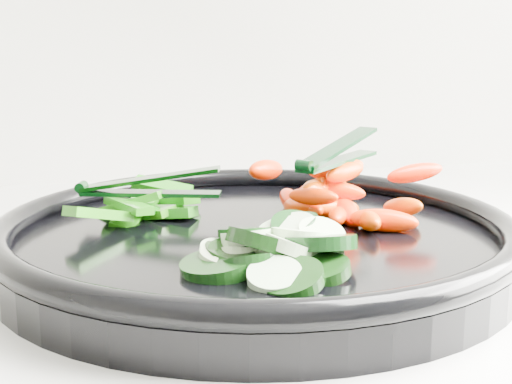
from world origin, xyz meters
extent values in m
cylinder|color=black|center=(0.52, 1.64, 0.94)|extent=(0.48, 0.48, 0.02)
torus|color=black|center=(0.52, 1.64, 0.96)|extent=(0.49, 0.49, 0.02)
cylinder|color=black|center=(0.51, 1.53, 0.96)|extent=(0.05, 0.05, 0.02)
cylinder|color=#B7D7AC|center=(0.50, 1.53, 0.96)|extent=(0.03, 0.04, 0.02)
cylinder|color=black|center=(0.50, 1.56, 0.96)|extent=(0.05, 0.05, 0.03)
cylinder|color=beige|center=(0.50, 1.57, 0.96)|extent=(0.04, 0.04, 0.02)
cylinder|color=black|center=(0.49, 1.57, 0.96)|extent=(0.05, 0.05, 0.02)
cylinder|color=beige|center=(0.48, 1.58, 0.96)|extent=(0.03, 0.04, 0.02)
cylinder|color=black|center=(0.53, 1.54, 0.96)|extent=(0.05, 0.05, 0.02)
cylinder|color=#DAF6C5|center=(0.54, 1.55, 0.96)|extent=(0.04, 0.05, 0.02)
cylinder|color=black|center=(0.50, 1.58, 0.96)|extent=(0.07, 0.07, 0.03)
cylinder|color=#D4F0C0|center=(0.49, 1.59, 0.96)|extent=(0.04, 0.04, 0.02)
cylinder|color=black|center=(0.48, 1.56, 0.96)|extent=(0.05, 0.05, 0.02)
cylinder|color=#DAEFBF|center=(0.50, 1.56, 0.96)|extent=(0.04, 0.04, 0.01)
cylinder|color=black|center=(0.49, 1.58, 0.96)|extent=(0.06, 0.06, 0.02)
cylinder|color=beige|center=(0.48, 1.57, 0.96)|extent=(0.05, 0.05, 0.02)
cylinder|color=black|center=(0.49, 1.57, 0.96)|extent=(0.06, 0.06, 0.03)
cylinder|color=beige|center=(0.50, 1.56, 0.96)|extent=(0.04, 0.04, 0.02)
cylinder|color=black|center=(0.53, 1.59, 0.97)|extent=(0.05, 0.05, 0.02)
cylinder|color=beige|center=(0.53, 1.59, 0.97)|extent=(0.04, 0.04, 0.02)
cylinder|color=black|center=(0.50, 1.59, 0.97)|extent=(0.04, 0.04, 0.02)
cylinder|color=#D9F1C1|center=(0.50, 1.58, 0.97)|extent=(0.04, 0.04, 0.02)
cylinder|color=black|center=(0.51, 1.57, 0.97)|extent=(0.06, 0.05, 0.03)
cylinder|color=#D1EDBE|center=(0.52, 1.55, 0.97)|extent=(0.03, 0.03, 0.02)
cylinder|color=black|center=(0.54, 1.59, 0.97)|extent=(0.05, 0.05, 0.03)
cylinder|color=beige|center=(0.55, 1.57, 0.97)|extent=(0.04, 0.04, 0.02)
cylinder|color=black|center=(0.54, 1.60, 0.97)|extent=(0.04, 0.04, 0.02)
cylinder|color=beige|center=(0.53, 1.59, 0.97)|extent=(0.04, 0.04, 0.02)
cylinder|color=black|center=(0.54, 1.56, 0.97)|extent=(0.05, 0.05, 0.02)
cylinder|color=#D7F1C1|center=(0.53, 1.57, 0.97)|extent=(0.05, 0.05, 0.02)
ellipsoid|color=#FF3A00|center=(0.60, 1.66, 0.96)|extent=(0.02, 0.05, 0.03)
ellipsoid|color=red|center=(0.59, 1.64, 0.96)|extent=(0.03, 0.05, 0.02)
ellipsoid|color=red|center=(0.61, 1.62, 0.96)|extent=(0.05, 0.04, 0.02)
ellipsoid|color=#DF3200|center=(0.57, 1.68, 0.96)|extent=(0.03, 0.05, 0.03)
ellipsoid|color=#EB5A00|center=(0.65, 1.66, 0.96)|extent=(0.03, 0.05, 0.03)
ellipsoid|color=#F93700|center=(0.58, 1.67, 0.96)|extent=(0.02, 0.04, 0.02)
ellipsoid|color=red|center=(0.60, 1.62, 0.96)|extent=(0.02, 0.04, 0.02)
ellipsoid|color=#EB5900|center=(0.59, 1.67, 0.96)|extent=(0.05, 0.03, 0.03)
ellipsoid|color=#FD0E00|center=(0.60, 1.73, 0.96)|extent=(0.04, 0.06, 0.03)
ellipsoid|color=#F63700|center=(0.57, 1.71, 0.96)|extent=(0.02, 0.05, 0.02)
ellipsoid|color=red|center=(0.57, 1.65, 0.98)|extent=(0.04, 0.04, 0.02)
ellipsoid|color=#FC5200|center=(0.61, 1.71, 0.98)|extent=(0.03, 0.05, 0.02)
ellipsoid|color=#FF3D00|center=(0.59, 1.68, 0.98)|extent=(0.03, 0.05, 0.03)
ellipsoid|color=#FF1300|center=(0.59, 1.67, 0.98)|extent=(0.05, 0.04, 0.02)
ellipsoid|color=#E24900|center=(0.58, 1.67, 0.98)|extent=(0.05, 0.05, 0.03)
ellipsoid|color=#EC4400|center=(0.60, 1.69, 0.99)|extent=(0.05, 0.03, 0.02)
ellipsoid|color=#E74000|center=(0.54, 1.70, 0.99)|extent=(0.05, 0.05, 0.02)
ellipsoid|color=#EE2200|center=(0.60, 1.67, 0.99)|extent=(0.04, 0.03, 0.02)
ellipsoid|color=#F81700|center=(0.65, 1.65, 0.99)|extent=(0.05, 0.02, 0.02)
cube|color=#21710A|center=(0.45, 1.71, 0.96)|extent=(0.04, 0.05, 0.02)
cube|color=#0F690A|center=(0.46, 1.71, 0.96)|extent=(0.04, 0.05, 0.02)
cube|color=#156509|center=(0.48, 1.74, 0.96)|extent=(0.04, 0.05, 0.02)
cube|color=#1C690A|center=(0.46, 1.70, 0.96)|extent=(0.05, 0.04, 0.02)
cube|color=#13700A|center=(0.44, 1.71, 0.96)|extent=(0.05, 0.07, 0.02)
cube|color=#1C6E0A|center=(0.43, 1.71, 0.96)|extent=(0.05, 0.05, 0.02)
cube|color=#0C6A0A|center=(0.44, 1.70, 0.97)|extent=(0.05, 0.03, 0.02)
cube|color=#15710A|center=(0.41, 1.67, 0.97)|extent=(0.05, 0.04, 0.02)
cube|color=#106A0A|center=(0.44, 1.69, 0.97)|extent=(0.04, 0.05, 0.01)
cube|color=#1F6009|center=(0.47, 1.76, 0.97)|extent=(0.05, 0.04, 0.02)
cylinder|color=black|center=(0.56, 1.64, 1.00)|extent=(0.01, 0.01, 0.01)
cube|color=black|center=(0.60, 1.68, 1.00)|extent=(0.09, 0.09, 0.00)
cube|color=black|center=(0.60, 1.68, 1.01)|extent=(0.09, 0.08, 0.02)
cylinder|color=black|center=(0.40, 1.72, 0.98)|extent=(0.01, 0.01, 0.01)
cube|color=black|center=(0.45, 1.71, 0.97)|extent=(0.11, 0.05, 0.00)
cube|color=black|center=(0.45, 1.71, 0.99)|extent=(0.11, 0.05, 0.02)
camera|label=1|loc=(0.39, 1.16, 1.09)|focal=50.00mm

